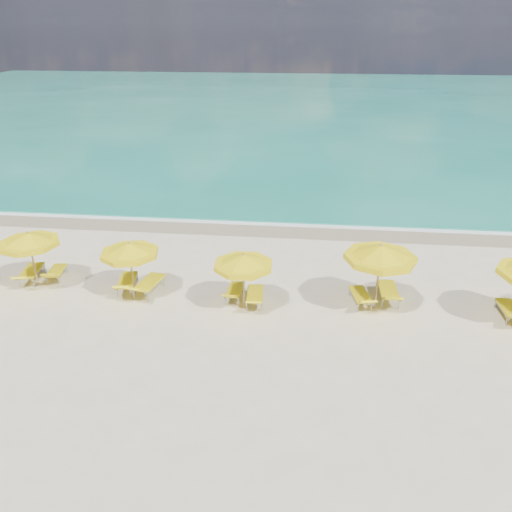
# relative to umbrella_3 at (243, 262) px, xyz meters

# --- Properties ---
(ground_plane) EXTENTS (120.00, 120.00, 0.00)m
(ground_plane) POSITION_rel_umbrella_3_xyz_m (0.24, 0.30, -1.81)
(ground_plane) COLOR beige
(ocean) EXTENTS (120.00, 80.00, 0.30)m
(ocean) POSITION_rel_umbrella_3_xyz_m (0.24, 48.30, -1.81)
(ocean) COLOR #157B63
(ocean) RESTS_ON ground
(wet_sand_band) EXTENTS (120.00, 2.60, 0.01)m
(wet_sand_band) POSITION_rel_umbrella_3_xyz_m (0.24, 7.70, -1.81)
(wet_sand_band) COLOR tan
(wet_sand_band) RESTS_ON ground
(foam_line) EXTENTS (120.00, 1.20, 0.03)m
(foam_line) POSITION_rel_umbrella_3_xyz_m (0.24, 8.50, -1.81)
(foam_line) COLOR white
(foam_line) RESTS_ON ground
(whitecap_near) EXTENTS (14.00, 0.36, 0.05)m
(whitecap_near) POSITION_rel_umbrella_3_xyz_m (-5.76, 17.30, -1.81)
(whitecap_near) COLOR white
(whitecap_near) RESTS_ON ground
(whitecap_far) EXTENTS (18.00, 0.30, 0.05)m
(whitecap_far) POSITION_rel_umbrella_3_xyz_m (8.24, 24.30, -1.81)
(whitecap_far) COLOR white
(whitecap_far) RESTS_ON ground
(umbrella_1) EXTENTS (2.51, 2.51, 2.26)m
(umbrella_1) POSITION_rel_umbrella_3_xyz_m (-8.13, 0.76, 0.11)
(umbrella_1) COLOR tan
(umbrella_1) RESTS_ON ground
(umbrella_2) EXTENTS (2.47, 2.47, 2.15)m
(umbrella_2) POSITION_rel_umbrella_3_xyz_m (-4.19, 0.50, 0.02)
(umbrella_2) COLOR tan
(umbrella_2) RESTS_ON ground
(umbrella_3) EXTENTS (2.71, 2.71, 2.13)m
(umbrella_3) POSITION_rel_umbrella_3_xyz_m (0.00, 0.00, 0.00)
(umbrella_3) COLOR tan
(umbrella_3) RESTS_ON ground
(umbrella_4) EXTENTS (2.61, 2.61, 2.51)m
(umbrella_4) POSITION_rel_umbrella_3_xyz_m (4.63, 0.46, 0.33)
(umbrella_4) COLOR tan
(umbrella_4) RESTS_ON ground
(lounger_1_left) EXTENTS (0.94, 1.99, 0.75)m
(lounger_1_left) POSITION_rel_umbrella_3_xyz_m (-8.57, 1.14, -1.59)
(lounger_1_left) COLOR #A5A8AD
(lounger_1_left) RESTS_ON ground
(lounger_1_right) EXTENTS (0.81, 1.67, 0.71)m
(lounger_1_right) POSITION_rel_umbrella_3_xyz_m (-7.64, 1.36, -1.62)
(lounger_1_right) COLOR #A5A8AD
(lounger_1_right) RESTS_ON ground
(lounger_2_left) EXTENTS (0.89, 1.92, 0.77)m
(lounger_2_left) POSITION_rel_umbrella_3_xyz_m (-4.56, 0.80, -1.59)
(lounger_2_left) COLOR #A5A8AD
(lounger_2_left) RESTS_ON ground
(lounger_2_right) EXTENTS (1.02, 2.07, 0.84)m
(lounger_2_right) POSITION_rel_umbrella_3_xyz_m (-3.68, 0.66, -1.57)
(lounger_2_right) COLOR #A5A8AD
(lounger_2_right) RESTS_ON ground
(lounger_3_left) EXTENTS (0.63, 1.67, 0.70)m
(lounger_3_left) POSITION_rel_umbrella_3_xyz_m (-0.42, 0.59, -1.62)
(lounger_3_left) COLOR #A5A8AD
(lounger_3_left) RESTS_ON ground
(lounger_3_right) EXTENTS (0.70, 1.81, 0.72)m
(lounger_3_right) POSITION_rel_umbrella_3_xyz_m (0.36, 0.30, -1.60)
(lounger_3_right) COLOR #A5A8AD
(lounger_3_right) RESTS_ON ground
(lounger_4_left) EXTENTS (0.87, 1.79, 0.73)m
(lounger_4_left) POSITION_rel_umbrella_3_xyz_m (4.15, 0.69, -1.61)
(lounger_4_left) COLOR #A5A8AD
(lounger_4_left) RESTS_ON ground
(lounger_4_right) EXTENTS (0.69, 1.99, 0.82)m
(lounger_4_right) POSITION_rel_umbrella_3_xyz_m (5.16, 1.05, -1.58)
(lounger_4_right) COLOR #A5A8AD
(lounger_4_right) RESTS_ON ground
(lounger_5_left) EXTENTS (0.61, 1.76, 0.65)m
(lounger_5_left) POSITION_rel_umbrella_3_xyz_m (9.14, 0.30, -1.61)
(lounger_5_left) COLOR #A5A8AD
(lounger_5_left) RESTS_ON ground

